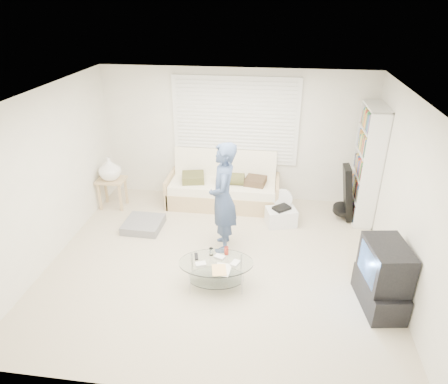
# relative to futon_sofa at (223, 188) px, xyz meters

# --- Properties ---
(ground) EXTENTS (5.00, 5.00, 0.00)m
(ground) POSITION_rel_futon_sofa_xyz_m (0.18, -1.87, -0.34)
(ground) COLOR #BBAE91
(ground) RESTS_ON ground
(room_shell) EXTENTS (5.02, 4.52, 2.51)m
(room_shell) POSITION_rel_futon_sofa_xyz_m (0.18, -1.40, 1.29)
(room_shell) COLOR white
(room_shell) RESTS_ON ground
(window_blinds) EXTENTS (2.32, 0.08, 1.62)m
(window_blinds) POSITION_rel_futon_sofa_xyz_m (0.18, 0.33, 1.21)
(window_blinds) COLOR silver
(window_blinds) RESTS_ON ground
(futon_sofa) EXTENTS (2.09, 0.84, 1.02)m
(futon_sofa) POSITION_rel_futon_sofa_xyz_m (0.00, 0.00, 0.00)
(futon_sofa) COLOR tan
(futon_sofa) RESTS_ON ground
(grey_floor_pillow) EXTENTS (0.64, 0.64, 0.14)m
(grey_floor_pillow) POSITION_rel_futon_sofa_xyz_m (-1.25, -1.08, -0.26)
(grey_floor_pillow) COLOR slate
(grey_floor_pillow) RESTS_ON ground
(side_table) EXTENTS (0.50, 0.40, 1.00)m
(side_table) POSITION_rel_futon_sofa_xyz_m (-2.04, -0.39, 0.40)
(side_table) COLOR tan
(side_table) RESTS_ON ground
(bookshelf) EXTENTS (0.32, 0.86, 2.05)m
(bookshelf) POSITION_rel_futon_sofa_xyz_m (2.50, -0.18, 0.69)
(bookshelf) COLOR white
(bookshelf) RESTS_ON ground
(guitar_case) EXTENTS (0.36, 0.37, 1.00)m
(guitar_case) POSITION_rel_futon_sofa_xyz_m (2.23, -0.28, 0.11)
(guitar_case) COLOR black
(guitar_case) RESTS_ON ground
(floor_fan) EXTENTS (0.35, 0.23, 0.58)m
(floor_fan) POSITION_rel_futon_sofa_xyz_m (1.12, -0.40, 0.00)
(floor_fan) COLOR white
(floor_fan) RESTS_ON ground
(storage_bin) EXTENTS (0.58, 0.48, 0.35)m
(storage_bin) POSITION_rel_futon_sofa_xyz_m (1.11, -0.64, -0.17)
(storage_bin) COLOR white
(storage_bin) RESTS_ON ground
(tv_unit) EXTENTS (0.57, 0.90, 0.92)m
(tv_unit) POSITION_rel_futon_sofa_xyz_m (2.37, -2.50, 0.11)
(tv_unit) COLOR black
(tv_unit) RESTS_ON ground
(coffee_table) EXTENTS (1.09, 0.77, 0.50)m
(coffee_table) POSITION_rel_futon_sofa_xyz_m (0.23, -2.39, -0.03)
(coffee_table) COLOR silver
(coffee_table) RESTS_ON ground
(standing_person) EXTENTS (0.48, 0.68, 1.76)m
(standing_person) POSITION_rel_futon_sofa_xyz_m (0.20, -1.46, 0.54)
(standing_person) COLOR navy
(standing_person) RESTS_ON ground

